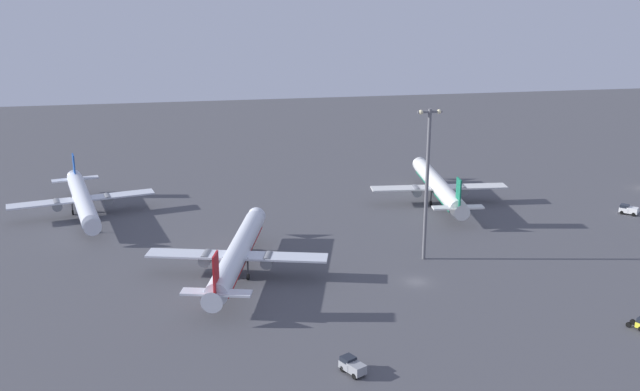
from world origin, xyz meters
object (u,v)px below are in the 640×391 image
Objects in this scene: airplane_terminal_side at (82,199)px; apron_light_central at (427,177)px; maintenance_van at (352,366)px; airplane_near_gate at (237,254)px; baggage_tractor at (628,210)px; airplane_far_stand at (439,186)px.

apron_light_central reaches higher than airplane_terminal_side.
maintenance_van is 0.15× the size of apron_light_central.
airplane_near_gate is 96.93m from baggage_tractor.
airplane_terminal_side is 93.88m from maintenance_van.
maintenance_van is (47.79, -80.75, -3.02)m from airplane_terminal_side.
airplane_terminal_side is (-86.48, 4.33, -0.06)m from airplane_far_stand.
airplane_terminal_side is 9.90× the size of baggage_tractor.
airplane_near_gate is at bearing -139.83° from airplane_far_stand.
maintenance_van and baggage_tractor have the same top height.
airplane_near_gate is 1.00× the size of airplane_far_stand.
airplane_terminal_side is (-33.81, 41.78, -0.13)m from airplane_near_gate.
apron_light_central is (-15.02, -35.66, 13.02)m from airplane_far_stand.
airplane_terminal_side is 82.93m from apron_light_central.
apron_light_central is at bearing 17.35° from airplane_near_gate.
baggage_tractor is at bearing 27.05° from airplane_near_gate.
airplane_terminal_side is at bearing -178.11° from airplane_far_stand.
airplane_terminal_side is at bearing 143.61° from airplane_near_gate.
maintenance_van is 49.81m from apron_light_central.
apron_light_central is at bearing 152.68° from baggage_tractor.
baggage_tractor is at bearing 7.99° from maintenance_van.
maintenance_van is at bearing 107.83° from airplane_terminal_side.
airplane_near_gate is 1.43× the size of apron_light_central.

